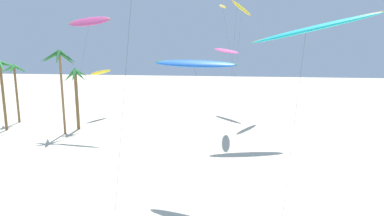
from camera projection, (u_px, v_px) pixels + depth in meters
name	position (u px, v px, depth m)	size (l,w,h in m)	color
palm_tree_0	(1.00, 71.00, 42.59)	(5.07, 5.45, 9.81)	brown
palm_tree_1	(15.00, 75.00, 47.81)	(3.76, 3.97, 9.12)	brown
palm_tree_2	(59.00, 63.00, 40.43)	(5.01, 4.49, 11.23)	olive
palm_tree_3	(76.00, 83.00, 43.53)	(3.61, 3.92, 8.71)	brown
flying_kite_1	(242.00, 8.00, 49.48)	(4.01, 9.28, 19.24)	yellow
flying_kite_2	(223.00, 6.00, 42.62)	(4.16, 8.47, 18.07)	yellow
flying_kite_3	(194.00, 64.00, 23.03)	(6.73, 4.31, 10.43)	blue
flying_kite_4	(101.00, 72.00, 52.42)	(2.27, 8.92, 8.23)	yellow
flying_kite_8	(90.00, 21.00, 40.76)	(6.11, 3.61, 15.82)	#EA5193
flying_kite_10	(226.00, 51.00, 54.22)	(6.30, 11.21, 11.96)	#EA5193
flying_kite_11	(306.00, 30.00, 18.82)	(6.98, 6.76, 13.08)	#19B2B7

